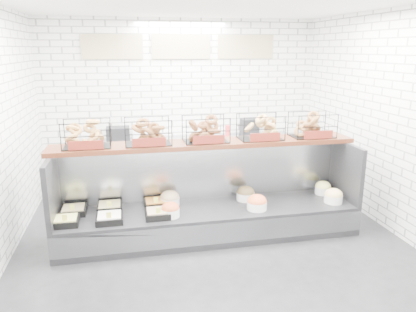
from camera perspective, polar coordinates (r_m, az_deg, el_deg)
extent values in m
plane|color=black|center=(5.40, 0.82, -12.33)|extent=(5.50, 5.50, 0.00)
cube|color=white|center=(7.57, -3.70, 7.49)|extent=(5.00, 0.02, 3.00)
cube|color=white|center=(5.96, 25.11, 4.11)|extent=(0.02, 5.50, 3.00)
cube|color=#C8B78B|center=(7.41, -13.34, 14.73)|extent=(1.05, 0.03, 0.42)
cube|color=#C8B78B|center=(7.48, -3.80, 15.08)|extent=(1.05, 0.03, 0.42)
cube|color=#C8B78B|center=(7.74, 5.34, 15.04)|extent=(1.05, 0.03, 0.42)
cube|color=black|center=(5.58, 0.15, -9.12)|extent=(4.00, 0.90, 0.40)
cube|color=#93969B|center=(5.19, 1.16, -10.83)|extent=(4.00, 0.03, 0.28)
cube|color=#93969B|center=(5.75, -0.69, -2.01)|extent=(4.00, 0.08, 0.80)
cube|color=black|center=(5.34, -21.07, -4.38)|extent=(0.06, 0.90, 0.80)
cube|color=black|center=(6.07, 18.69, -1.91)|extent=(0.06, 0.90, 0.80)
cube|color=black|center=(5.27, -19.31, -8.69)|extent=(0.29, 0.29, 0.08)
cube|color=#E7E476|center=(5.25, -19.35, -8.34)|extent=(0.25, 0.25, 0.04)
cube|color=#E4E44F|center=(5.14, -19.54, -8.22)|extent=(0.06, 0.01, 0.08)
cube|color=black|center=(5.56, -18.37, -7.32)|extent=(0.31, 0.31, 0.08)
cube|color=tan|center=(5.55, -18.40, -6.99)|extent=(0.27, 0.27, 0.04)
cube|color=#E4E44F|center=(5.43, -18.57, -6.87)|extent=(0.06, 0.01, 0.08)
cube|color=black|center=(5.20, -13.68, -8.54)|extent=(0.33, 0.33, 0.08)
cube|color=white|center=(5.19, -13.70, -8.19)|extent=(0.28, 0.28, 0.04)
cube|color=#E4E44F|center=(5.06, -13.77, -8.11)|extent=(0.06, 0.01, 0.08)
cube|color=black|center=(5.55, -13.64, -7.02)|extent=(0.32, 0.32, 0.08)
cube|color=#CEBF7E|center=(5.54, -13.67, -6.68)|extent=(0.27, 0.27, 0.04)
cube|color=#E4E44F|center=(5.41, -13.73, -6.57)|extent=(0.06, 0.01, 0.08)
cube|color=black|center=(5.23, -7.10, -8.09)|extent=(0.31, 0.31, 0.08)
cube|color=tan|center=(5.21, -7.11, -7.74)|extent=(0.26, 0.26, 0.04)
cube|color=#E4E44F|center=(5.09, -7.02, -7.63)|extent=(0.06, 0.01, 0.08)
cube|color=black|center=(5.56, -7.40, -6.66)|extent=(0.30, 0.30, 0.08)
cube|color=orange|center=(5.55, -7.41, -6.32)|extent=(0.26, 0.26, 0.04)
cube|color=#E4E44F|center=(5.43, -7.34, -6.18)|extent=(0.06, 0.01, 0.08)
cylinder|color=white|center=(5.21, -5.31, -7.93)|extent=(0.23, 0.23, 0.11)
ellipsoid|color=#C45229|center=(5.19, -5.32, -7.32)|extent=(0.23, 0.23, 0.16)
cylinder|color=white|center=(5.58, -5.38, -6.35)|extent=(0.27, 0.27, 0.11)
ellipsoid|color=tan|center=(5.56, -5.39, -5.77)|extent=(0.26, 0.26, 0.18)
cylinder|color=white|center=(5.45, 6.88, -6.92)|extent=(0.27, 0.27, 0.11)
ellipsoid|color=orange|center=(5.43, 6.90, -6.33)|extent=(0.26, 0.26, 0.18)
cylinder|color=white|center=(5.77, 5.30, -5.64)|extent=(0.25, 0.25, 0.11)
ellipsoid|color=brown|center=(5.75, 5.31, -5.08)|extent=(0.25, 0.25, 0.17)
cylinder|color=white|center=(5.91, 17.20, -5.75)|extent=(0.25, 0.25, 0.11)
ellipsoid|color=#F0CE7B|center=(5.89, 17.24, -5.20)|extent=(0.25, 0.25, 0.17)
cylinder|color=white|center=(6.21, 15.85, -4.65)|extent=(0.23, 0.23, 0.11)
ellipsoid|color=#F7E97E|center=(6.19, 15.89, -4.13)|extent=(0.23, 0.23, 0.16)
cube|color=#3C180C|center=(5.46, -0.32, 1.74)|extent=(4.10, 0.50, 0.06)
cube|color=black|center=(5.33, -16.71, 3.00)|extent=(0.60, 0.38, 0.34)
cube|color=maroon|center=(5.16, -16.80, 1.46)|extent=(0.42, 0.02, 0.11)
cube|color=black|center=(5.32, -8.46, 3.44)|extent=(0.60, 0.38, 0.34)
cube|color=maroon|center=(5.14, -8.28, 1.91)|extent=(0.42, 0.02, 0.11)
cube|color=black|center=(5.41, -0.32, 3.80)|extent=(0.60, 0.38, 0.34)
cube|color=maroon|center=(5.24, 0.12, 2.32)|extent=(0.42, 0.02, 0.11)
cube|color=black|center=(5.61, 7.39, 4.08)|extent=(0.60, 0.38, 0.34)
cube|color=maroon|center=(5.45, 8.04, 2.65)|extent=(0.42, 0.02, 0.11)
cube|color=black|center=(5.91, 14.46, 4.27)|extent=(0.60, 0.38, 0.34)
cube|color=maroon|center=(5.75, 15.27, 2.91)|extent=(0.42, 0.02, 0.11)
cube|color=#93969B|center=(7.47, -3.22, -0.83)|extent=(4.00, 0.60, 0.90)
cube|color=black|center=(7.29, -12.54, 3.05)|extent=(0.40, 0.30, 0.24)
cube|color=silver|center=(7.30, -9.19, 2.98)|extent=(0.35, 0.28, 0.18)
cylinder|color=red|center=(7.42, 2.76, 3.52)|extent=(0.09, 0.09, 0.22)
cube|color=black|center=(7.66, 5.84, 4.11)|extent=(0.30, 0.30, 0.30)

